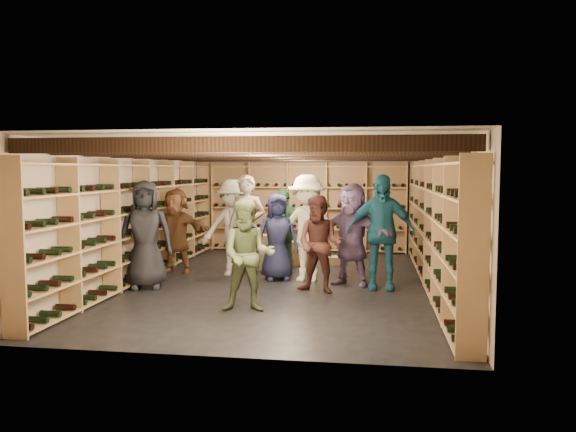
% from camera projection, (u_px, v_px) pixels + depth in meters
% --- Properties ---
extents(ground, '(8.00, 8.00, 0.00)m').
position_uv_depth(ground, '(283.00, 282.00, 9.88)').
color(ground, black).
rests_on(ground, ground).
extents(walls, '(5.52, 8.02, 2.40)m').
position_uv_depth(walls, '(283.00, 214.00, 9.78)').
color(walls, tan).
rests_on(walls, ground).
extents(ceiling, '(5.50, 8.00, 0.01)m').
position_uv_depth(ceiling, '(282.00, 145.00, 9.68)').
color(ceiling, beige).
rests_on(ceiling, walls).
extents(ceiling_joists, '(5.40, 7.12, 0.18)m').
position_uv_depth(ceiling_joists, '(282.00, 153.00, 9.69)').
color(ceiling_joists, black).
rests_on(ceiling_joists, ground).
extents(wine_rack_left, '(0.32, 7.50, 2.15)m').
position_uv_depth(wine_rack_left, '(143.00, 220.00, 10.17)').
color(wine_rack_left, tan).
rests_on(wine_rack_left, ground).
extents(wine_rack_right, '(0.32, 7.50, 2.15)m').
position_uv_depth(wine_rack_right, '(433.00, 224.00, 9.42)').
color(wine_rack_right, tan).
rests_on(wine_rack_right, ground).
extents(wine_rack_back, '(4.70, 0.30, 2.15)m').
position_uv_depth(wine_rack_back, '(307.00, 207.00, 13.57)').
color(wine_rack_back, tan).
rests_on(wine_rack_back, ground).
extents(crate_stack_left, '(0.59, 0.49, 0.68)m').
position_uv_depth(crate_stack_left, '(266.00, 252.00, 11.22)').
color(crate_stack_left, tan).
rests_on(crate_stack_left, ground).
extents(crate_stack_right, '(0.59, 0.50, 0.51)m').
position_uv_depth(crate_stack_right, '(287.00, 253.00, 11.62)').
color(crate_stack_right, tan).
rests_on(crate_stack_right, ground).
extents(crate_loose, '(0.55, 0.41, 0.17)m').
position_uv_depth(crate_loose, '(333.00, 261.00, 11.70)').
color(crate_loose, tan).
rests_on(crate_loose, ground).
extents(person_0, '(1.01, 0.80, 1.81)m').
position_uv_depth(person_0, '(145.00, 234.00, 9.31)').
color(person_0, black).
rests_on(person_0, ground).
extents(person_2, '(0.83, 0.69, 1.57)m').
position_uv_depth(person_2, '(248.00, 256.00, 7.81)').
color(person_2, '#4E5B35').
rests_on(person_2, ground).
extents(person_3, '(1.32, 0.90, 1.89)m').
position_uv_depth(person_3, '(307.00, 228.00, 9.91)').
color(person_3, beige).
rests_on(person_3, ground).
extents(person_4, '(1.12, 0.47, 1.91)m').
position_uv_depth(person_4, '(381.00, 232.00, 9.25)').
color(person_4, '#1A556C').
rests_on(person_4, ground).
extents(person_5, '(1.56, 0.69, 1.63)m').
position_uv_depth(person_5, '(176.00, 230.00, 10.78)').
color(person_5, brown).
rests_on(person_5, ground).
extents(person_6, '(0.88, 0.72, 1.55)m').
position_uv_depth(person_6, '(277.00, 237.00, 10.05)').
color(person_6, '#1E2348').
rests_on(person_6, ground).
extents(person_7, '(0.75, 0.56, 1.89)m').
position_uv_depth(person_7, '(247.00, 228.00, 9.94)').
color(person_7, gray).
rests_on(person_7, ground).
extents(person_8, '(0.89, 0.78, 1.57)m').
position_uv_depth(person_8, '(319.00, 244.00, 8.98)').
color(person_8, '#43201B').
rests_on(person_8, ground).
extents(person_9, '(1.17, 0.69, 1.80)m').
position_uv_depth(person_9, '(233.00, 228.00, 10.47)').
color(person_9, '#B0ABA0').
rests_on(person_9, ground).
extents(person_10, '(1.03, 0.67, 1.63)m').
position_uv_depth(person_10, '(283.00, 231.00, 10.59)').
color(person_10, '#27542E').
rests_on(person_10, ground).
extents(person_11, '(1.70, 1.10, 1.75)m').
position_uv_depth(person_11, '(351.00, 234.00, 9.57)').
color(person_11, slate).
rests_on(person_11, ground).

